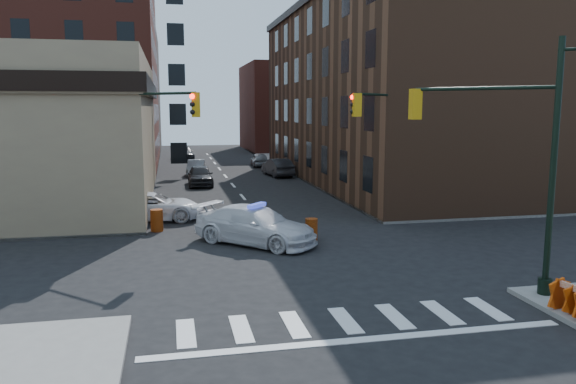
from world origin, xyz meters
name	(u,v)px	position (x,y,z in m)	size (l,w,h in m)	color
ground	(294,259)	(0.00, 0.00, 0.00)	(140.00, 140.00, 0.00)	black
sidewalk_ne	(440,165)	(23.00, 32.75, 0.07)	(34.00, 54.50, 0.15)	gray
apartment_block	(25,47)	(-18.50, 40.00, 12.00)	(25.00, 25.00, 24.00)	maroon
commercial_row_ne	(389,96)	(13.00, 22.50, 7.00)	(14.00, 34.00, 14.00)	#533321
filler_nw	(86,93)	(-16.00, 62.00, 8.00)	(20.00, 18.00, 16.00)	#51443C
filler_ne	(301,108)	(14.00, 58.00, 6.00)	(16.00, 16.00, 12.00)	maroon
signal_pole_se	(517,153)	(6.04, -5.52, 4.61)	(5.40, 5.27, 8.00)	black
signal_pole_nw	(146,145)	(-5.85, 5.34, 4.34)	(3.58, 3.67, 8.00)	black
signal_pole_ne	(384,141)	(5.84, 5.35, 4.34)	(3.67, 3.58, 8.00)	black
tree_ne_near	(313,137)	(7.50, 26.00, 3.49)	(3.00, 3.00, 4.85)	black
tree_ne_far	(293,133)	(7.50, 34.00, 3.49)	(3.00, 3.00, 4.85)	black
police_car	(255,225)	(-1.14, 2.79, 0.84)	(2.36, 5.79, 1.68)	silver
pickup	(152,207)	(-5.80, 9.14, 0.76)	(2.51, 5.44, 1.51)	white
parked_car_wnear	(200,175)	(-2.50, 22.40, 0.79)	(1.86, 4.63, 1.58)	black
parked_car_wfar	(196,168)	(-2.50, 29.12, 0.69)	(1.46, 4.19, 1.38)	gray
parked_car_wdeep	(183,153)	(-3.23, 45.03, 0.75)	(2.12, 5.20, 1.51)	black
parked_car_enear	(278,167)	(4.55, 27.08, 0.78)	(1.66, 4.76, 1.57)	black
parked_car_efar	(259,160)	(4.29, 35.74, 0.69)	(1.62, 4.04, 1.38)	gray
pedestrian_a	(98,213)	(-8.27, 6.43, 1.02)	(0.63, 0.41, 1.73)	black
pedestrian_b	(63,216)	(-9.76, 6.00, 1.00)	(0.83, 0.64, 1.70)	black
pedestrian_c	(4,206)	(-13.00, 8.65, 1.14)	(1.16, 0.48, 1.97)	#1D252C
barrel_road	(311,229)	(1.46, 2.89, 0.51)	(0.57, 0.57, 1.02)	orange
barrel_bank	(157,220)	(-5.50, 6.34, 0.54)	(0.61, 0.61, 1.08)	#CC4709
barricade_se_a	(571,299)	(6.40, -8.00, 0.59)	(1.18, 0.59, 0.88)	red
barricade_nw_a	(120,217)	(-7.30, 7.32, 0.57)	(1.12, 0.56, 0.84)	#D55C0A
barricade_nw_b	(95,219)	(-8.50, 7.02, 0.62)	(1.26, 0.63, 0.94)	orange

